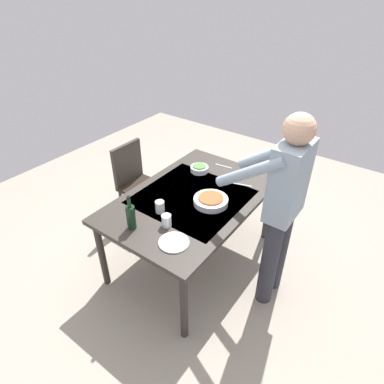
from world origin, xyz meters
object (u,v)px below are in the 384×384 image
(chair_near, at_px, (135,179))
(person_server, at_px, (282,205))
(dinner_plate_near, at_px, (174,242))
(wine_glass_left, at_px, (246,163))
(wine_bottle, at_px, (131,216))
(serving_bowl_pasta, at_px, (211,200))
(side_bowl_salad, at_px, (199,168))
(dining_table, at_px, (192,203))
(water_cup_near_left, at_px, (160,207))
(water_cup_near_right, at_px, (167,221))

(chair_near, xyz_separation_m, person_server, (0.10, 1.69, 0.43))
(person_server, bearing_deg, dinner_plate_near, -40.13)
(chair_near, xyz_separation_m, wine_glass_left, (-0.49, 1.09, 0.33))
(wine_bottle, xyz_separation_m, serving_bowl_pasta, (-0.63, 0.32, -0.08))
(chair_near, distance_m, side_bowl_salad, 0.79)
(dining_table, distance_m, wine_glass_left, 0.71)
(water_cup_near_left, xyz_separation_m, water_cup_near_right, (0.11, 0.16, -0.00))
(person_server, bearing_deg, dining_table, -84.53)
(wine_bottle, relative_size, serving_bowl_pasta, 0.99)
(water_cup_near_right, bearing_deg, water_cup_near_left, -123.62)
(chair_near, bearing_deg, water_cup_near_right, 57.68)
(dining_table, height_order, chair_near, chair_near)
(side_bowl_salad, bearing_deg, serving_bowl_pasta, 45.00)
(person_server, relative_size, water_cup_near_left, 16.32)
(wine_glass_left, bearing_deg, dinner_plate_near, 3.08)
(person_server, relative_size, dinner_plate_near, 7.34)
(wine_bottle, distance_m, water_cup_near_right, 0.28)
(wine_bottle, height_order, side_bowl_salad, wine_bottle)
(person_server, distance_m, water_cup_near_right, 0.89)
(water_cup_near_left, relative_size, side_bowl_salad, 0.58)
(person_server, distance_m, side_bowl_salad, 1.06)
(dining_table, distance_m, water_cup_near_left, 0.37)
(chair_near, distance_m, water_cup_near_left, 1.01)
(serving_bowl_pasta, height_order, dinner_plate_near, serving_bowl_pasta)
(wine_bottle, height_order, wine_glass_left, wine_bottle)
(water_cup_near_left, height_order, water_cup_near_right, water_cup_near_left)
(wine_glass_left, bearing_deg, wine_bottle, -13.55)
(wine_glass_left, relative_size, water_cup_near_right, 1.49)
(dining_table, distance_m, person_server, 0.84)
(side_bowl_salad, bearing_deg, water_cup_near_left, 9.05)
(dining_table, distance_m, water_cup_near_right, 0.46)
(dining_table, bearing_deg, wine_glass_left, 164.88)
(wine_bottle, height_order, water_cup_near_right, wine_bottle)
(person_server, relative_size, wine_glass_left, 11.19)
(person_server, xyz_separation_m, side_bowl_salad, (-0.33, -0.99, -0.17))
(wine_bottle, relative_size, water_cup_near_right, 2.92)
(serving_bowl_pasta, relative_size, side_bowl_salad, 1.67)
(side_bowl_salad, bearing_deg, person_server, 71.49)
(wine_bottle, relative_size, dinner_plate_near, 1.29)
(wine_glass_left, xyz_separation_m, water_cup_near_left, (1.00, -0.26, -0.05))
(wine_glass_left, relative_size, water_cup_near_left, 1.46)
(chair_near, bearing_deg, wine_bottle, 44.25)
(chair_near, distance_m, water_cup_near_right, 1.20)
(person_server, relative_size, side_bowl_salad, 9.38)
(serving_bowl_pasta, bearing_deg, water_cup_near_left, -38.75)
(wine_glass_left, relative_size, side_bowl_salad, 0.84)
(wine_glass_left, height_order, water_cup_near_right, wine_glass_left)
(wine_glass_left, distance_m, dinner_plate_near, 1.24)
(wine_glass_left, xyz_separation_m, dinner_plate_near, (1.23, 0.07, -0.10))
(wine_bottle, bearing_deg, dinner_plate_near, 98.03)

